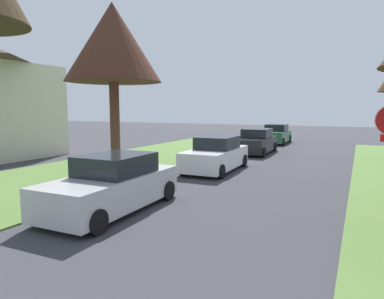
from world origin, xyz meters
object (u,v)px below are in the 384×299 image
Objects in this scene: parked_sedan_white at (216,155)px; parked_sedan_black at (256,142)px; parked_sedan_green at (276,135)px; street_tree_left_mid_b at (113,43)px; parked_sedan_silver at (113,185)px.

parked_sedan_white and parked_sedan_black have the same top height.
parked_sedan_white is 1.00× the size of parked_sedan_green.
street_tree_left_mid_b is 1.64× the size of parked_sedan_silver.
parked_sedan_silver is 7.08m from parked_sedan_white.
parked_sedan_black is at bearing 68.32° from street_tree_left_mid_b.
street_tree_left_mid_b reaches higher than parked_sedan_silver.
street_tree_left_mid_b is 1.64× the size of parked_sedan_white.
parked_sedan_silver is (3.53, -4.52, -4.91)m from street_tree_left_mid_b.
parked_sedan_silver is 21.00m from parked_sedan_green.
parked_sedan_silver is 1.00× the size of parked_sedan_green.
parked_sedan_white is (0.23, 7.08, 0.00)m from parked_sedan_silver.
street_tree_left_mid_b is 17.53m from parked_sedan_green.
street_tree_left_mid_b is 1.64× the size of parked_sedan_black.
parked_sedan_black is at bearing -87.54° from parked_sedan_green.
street_tree_left_mid_b is 11.24m from parked_sedan_black.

